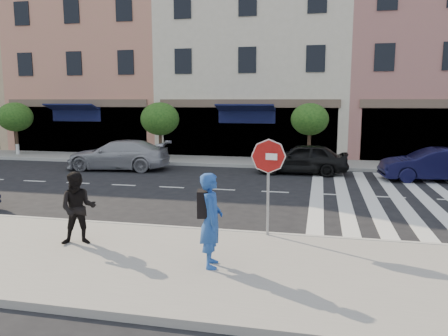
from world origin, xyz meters
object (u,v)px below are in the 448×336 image
Objects in this scene: photographer at (211,220)px; car_far_right at (433,165)px; stop_sign at (268,165)px; walker at (78,208)px; car_far_mid at (302,158)px; car_far_left at (118,155)px.

car_far_right is at bearing -42.40° from photographer.
stop_sign is 1.26× the size of photographer.
car_far_mid is at bearing 47.28° from walker.
car_far_left is (-8.35, 9.27, -1.12)m from stop_sign.
car_far_mid is 5.43m from car_far_right.
stop_sign is 2.46m from photographer.
car_far_mid is (0.38, 9.98, -1.14)m from stop_sign.
photographer is 1.12× the size of walker.
stop_sign is at bearing 36.34° from car_far_left.
walker is at bearing -21.55° from car_far_mid.
photographer reaches higher than car_far_left.
stop_sign is 10.05m from car_far_mid.
walker reaches higher than car_far_left.
stop_sign reaches higher than photographer.
stop_sign is at bearing -37.91° from car_far_right.
car_far_left is 14.11m from car_far_right.
photographer reaches higher than car_far_right.
car_far_right is at bearing 84.32° from car_far_left.
car_far_left is 1.20× the size of car_far_mid.
car_far_left is (-4.32, 10.82, -0.25)m from walker.
walker is 0.39× the size of car_far_right.
photographer is 0.37× the size of car_far_left.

